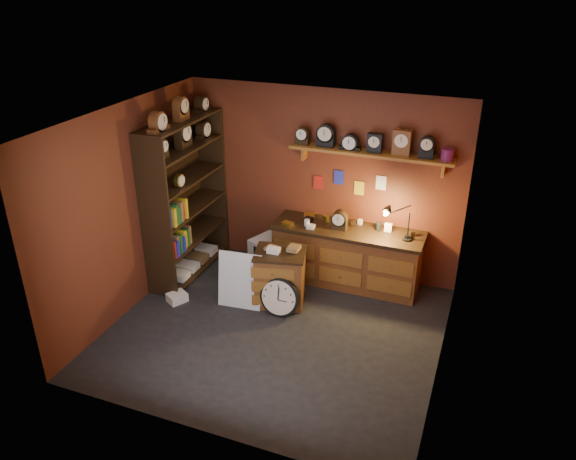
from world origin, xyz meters
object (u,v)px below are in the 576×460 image
(shelving_unit, at_px, (184,192))
(workbench, at_px, (347,253))
(low_cabinet, at_px, (280,275))
(big_round_clock, at_px, (279,297))

(shelving_unit, height_order, workbench, shelving_unit)
(workbench, xyz_separation_m, low_cabinet, (-0.69, -0.82, -0.06))
(workbench, bearing_deg, low_cabinet, -130.06)
(workbench, distance_m, big_round_clock, 1.27)
(workbench, height_order, big_round_clock, workbench)
(shelving_unit, height_order, big_round_clock, shelving_unit)
(workbench, xyz_separation_m, big_round_clock, (-0.59, -1.11, -0.21))
(shelving_unit, bearing_deg, big_round_clock, -19.86)
(low_cabinet, bearing_deg, big_round_clock, -83.74)
(shelving_unit, xyz_separation_m, low_cabinet, (1.60, -0.33, -0.84))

